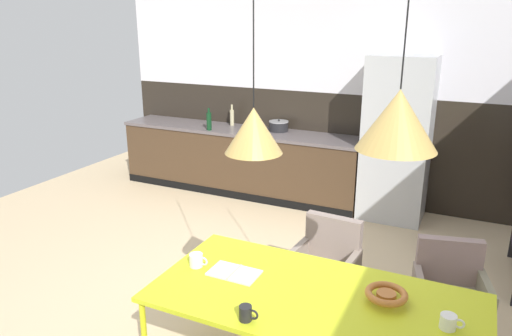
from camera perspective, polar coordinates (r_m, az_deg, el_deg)
ground_plane at (r=4.09m, az=-4.03°, el=-16.93°), size 7.98×7.98×0.00m
back_wall_splashback_dark at (r=6.37m, az=9.20°, el=2.62°), size 6.08×0.12×1.40m
back_wall_panel_upper at (r=6.17m, az=9.85°, el=15.27°), size 6.08×0.12×1.40m
kitchen_counter at (r=6.55m, az=-2.00°, el=0.91°), size 3.39×0.63×0.88m
refrigerator_column at (r=5.79m, az=16.46°, el=3.29°), size 0.74×0.60×1.92m
dining_table at (r=2.95m, az=7.01°, el=-15.56°), size 1.94×0.95×0.74m
armchair_facing_counter at (r=3.88m, az=8.48°, el=-10.39°), size 0.52×0.51×0.80m
armchair_far_side at (r=3.76m, az=22.12°, el=-12.56°), size 0.57×0.57×0.79m
fruit_bowl at (r=2.94m, az=15.28°, el=-14.37°), size 0.24×0.24×0.07m
open_book at (r=3.14m, az=-2.61°, el=-12.37°), size 0.32×0.20×0.02m
mug_dark_espresso at (r=3.22m, az=-7.10°, el=-10.85°), size 0.13×0.09×0.09m
mug_short_terracotta at (r=2.82m, az=22.01°, el=-16.65°), size 0.13×0.09×0.08m
mug_white_ceramic at (r=2.69m, az=-1.18°, el=-16.93°), size 0.11×0.07×0.09m
cooking_pot at (r=6.31m, az=2.72°, el=5.02°), size 0.26×0.26×0.16m
bottle_spice_small at (r=6.65m, az=-2.88°, el=6.11°), size 0.06×0.06×0.29m
bottle_vinegar_dark at (r=6.39m, az=-5.63°, el=5.63°), size 0.07×0.07×0.29m
pendant_lamp_over_table_near at (r=2.67m, az=-0.28°, el=4.53°), size 0.33×0.33×1.17m
pendant_lamp_over_table_far at (r=2.41m, az=16.57°, el=5.52°), size 0.40×0.40×1.06m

